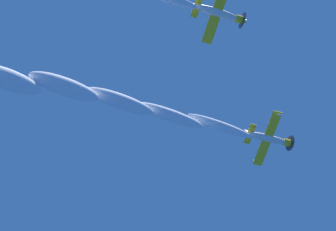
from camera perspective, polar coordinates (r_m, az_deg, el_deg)
name	(u,v)px	position (r m, az deg, el deg)	size (l,w,h in m)	color
airplane_lead	(270,139)	(66.89, 11.78, -2.65)	(6.67, 6.42, 2.74)	silver
airplane_left_wingman	(220,13)	(62.18, 6.02, 11.76)	(6.64, 6.42, 2.36)	silver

